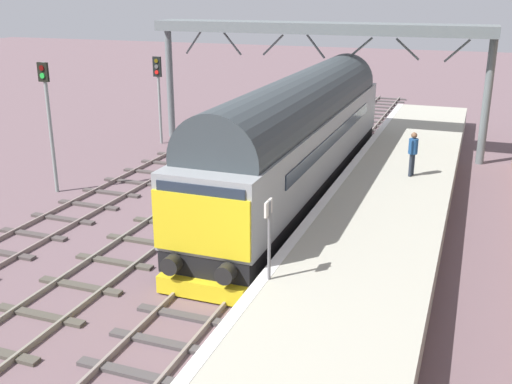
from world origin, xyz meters
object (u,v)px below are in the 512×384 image
(signal_post_mid, at_px, (49,114))
(signal_post_far, at_px, (159,88))
(diesel_locomotive, at_px, (300,133))
(waiting_passenger, at_px, (413,150))
(platform_number_sign, at_px, (269,228))

(signal_post_mid, distance_m, signal_post_far, 8.47)
(diesel_locomotive, height_order, signal_post_mid, signal_post_mid)
(waiting_passenger, bearing_deg, signal_post_far, 86.00)
(signal_post_far, relative_size, waiting_passenger, 2.70)
(diesel_locomotive, xyz_separation_m, signal_post_mid, (-9.09, -2.83, 0.62))
(signal_post_mid, bearing_deg, platform_number_sign, -29.23)
(diesel_locomotive, distance_m, platform_number_sign, 9.17)
(platform_number_sign, xyz_separation_m, waiting_passenger, (2.20, 9.84, -0.33))
(diesel_locomotive, distance_m, signal_post_far, 10.70)
(signal_post_far, bearing_deg, signal_post_mid, -90.00)
(signal_post_mid, distance_m, waiting_passenger, 13.73)
(diesel_locomotive, bearing_deg, waiting_passenger, 11.99)
(signal_post_far, relative_size, platform_number_sign, 2.24)
(signal_post_mid, bearing_deg, waiting_passenger, 15.68)
(platform_number_sign, height_order, waiting_passenger, platform_number_sign)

